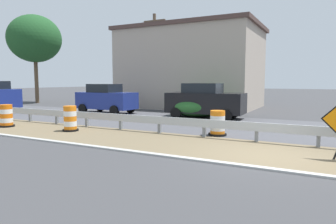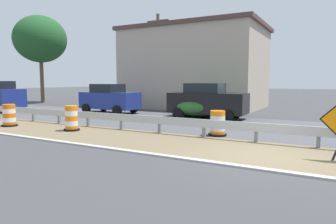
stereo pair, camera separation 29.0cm
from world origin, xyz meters
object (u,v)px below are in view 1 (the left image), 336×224
traffic_barrel_close (70,120)px  utility_pole_near (155,60)px  traffic_barrel_mid (6,117)px  car_trailing_near_lane (205,101)px  car_distant_a (106,99)px  traffic_barrel_nearest (218,124)px

traffic_barrel_close → utility_pole_near: size_ratio=0.15×
traffic_barrel_close → traffic_barrel_mid: bearing=97.8°
traffic_barrel_mid → utility_pole_near: utility_pole_near is taller
traffic_barrel_close → car_trailing_near_lane: size_ratio=0.24×
car_distant_a → utility_pole_near: 4.92m
traffic_barrel_close → car_distant_a: size_ratio=0.27×
traffic_barrel_nearest → traffic_barrel_mid: traffic_barrel_mid is taller
car_trailing_near_lane → car_distant_a: car_trailing_near_lane is taller
traffic_barrel_nearest → car_distant_a: bearing=63.5°
car_trailing_near_lane → utility_pole_near: size_ratio=0.64×
traffic_barrel_mid → car_trailing_near_lane: (7.53, -7.24, 0.55)m
traffic_barrel_nearest → traffic_barrel_mid: (-2.41, 9.69, 0.03)m
utility_pole_near → car_trailing_near_lane: bearing=-122.0°
traffic_barrel_nearest → utility_pole_near: (8.42, 7.72, 3.27)m
car_distant_a → utility_pole_near: bearing=67.5°
car_trailing_near_lane → traffic_barrel_close: bearing=-118.8°
traffic_barrel_mid → car_trailing_near_lane: bearing=-43.9°
car_trailing_near_lane → utility_pole_near: bearing=146.4°
traffic_barrel_nearest → car_distant_a: size_ratio=0.25×
traffic_barrel_nearest → traffic_barrel_close: bearing=107.5°
traffic_barrel_close → car_distant_a: car_distant_a is taller
car_trailing_near_lane → traffic_barrel_mid: bearing=-135.5°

